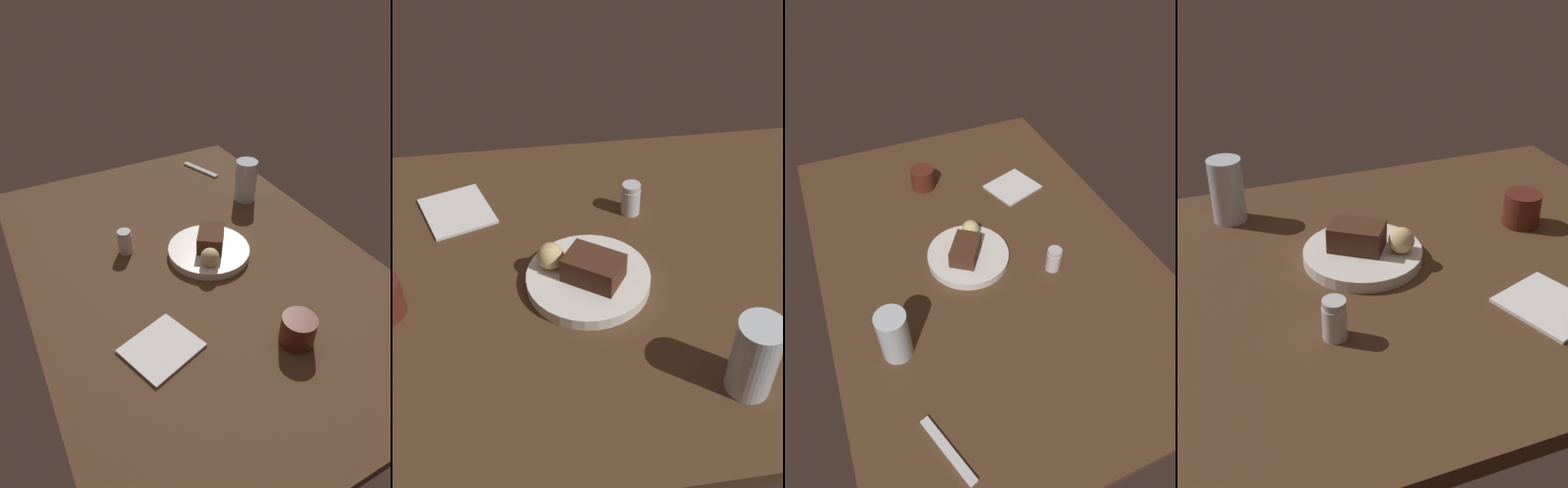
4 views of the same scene
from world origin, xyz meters
TOP-DOWN VIEW (x-y plane):
  - dining_table at (0.00, 0.00)cm, footprint 120.00×84.00cm
  - dessert_plate at (-0.87, 4.47)cm, footprint 21.27×21.27cm
  - chocolate_cake_slice at (-1.60, 5.42)cm, footprint 11.43×10.66cm
  - bread_roll at (5.20, 1.35)cm, footprint 4.66×4.66cm
  - salt_shaker at (-12.10, -14.40)cm, footprint 3.75×3.75cm
  - water_glass at (-20.44, 28.55)cm, footprint 6.62×6.62cm
  - folded_napkin at (21.92, -19.39)cm, footprint 16.24×17.29cm

SIDE VIEW (x-z plane):
  - dining_table at x=0.00cm, z-range 0.00..3.00cm
  - folded_napkin at x=21.92cm, z-range 3.00..3.60cm
  - dessert_plate at x=-0.87cm, z-range 3.00..5.17cm
  - salt_shaker at x=-12.10cm, z-range 2.95..9.57cm
  - chocolate_cake_slice at x=-1.60cm, z-range 5.17..9.83cm
  - bread_roll at x=5.20cm, z-range 5.17..9.83cm
  - water_glass at x=-20.44cm, z-range 3.00..15.91cm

